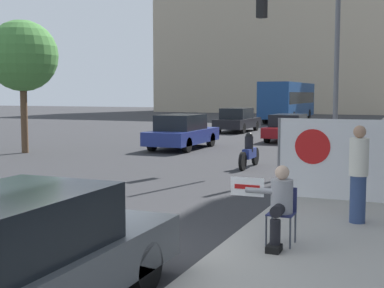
{
  "coord_description": "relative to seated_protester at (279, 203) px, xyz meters",
  "views": [
    {
      "loc": [
        4.38,
        -6.45,
        2.44
      ],
      "look_at": [
        -0.23,
        4.63,
        1.31
      ],
      "focal_mm": 50.0,
      "sensor_mm": 36.0,
      "label": 1
    }
  ],
  "objects": [
    {
      "name": "ground_plane",
      "position": [
        -2.53,
        -1.47,
        -0.78
      ],
      "size": [
        160.0,
        160.0,
        0.0
      ],
      "primitive_type": "plane",
      "color": "#303033"
    },
    {
      "name": "sidewalk_curb",
      "position": [
        0.85,
        13.53,
        -0.72
      ],
      "size": [
        3.38,
        90.0,
        0.12
      ],
      "primitive_type": "cube",
      "color": "#A8A399",
      "rests_on": "ground_plane"
    },
    {
      "name": "building_backdrop_far",
      "position": [
        -4.53,
        62.48,
        10.28
      ],
      "size": [
        52.0,
        12.0,
        22.12
      ],
      "color": "tan",
      "rests_on": "ground_plane"
    },
    {
      "name": "seated_protester",
      "position": [
        0.0,
        0.0,
        0.0
      ],
      "size": [
        1.0,
        0.77,
        1.23
      ],
      "rotation": [
        0.0,
        0.0,
        -0.36
      ],
      "color": "#474C56",
      "rests_on": "sidewalk_curb"
    },
    {
      "name": "jogger_on_sidewalk",
      "position": [
        0.98,
        1.97,
        0.24
      ],
      "size": [
        0.34,
        0.34,
        1.76
      ],
      "rotation": [
        0.0,
        0.0,
        3.11
      ],
      "color": "#334775",
      "rests_on": "sidewalk_curb"
    },
    {
      "name": "protest_banner",
      "position": [
        0.44,
        3.48,
        0.28
      ],
      "size": [
        2.64,
        0.06,
        1.79
      ],
      "color": "slate",
      "rests_on": "sidewalk_curb"
    },
    {
      "name": "traffic_light_pole",
      "position": [
        -1.53,
        10.39,
        3.47
      ],
      "size": [
        3.02,
        2.78,
        6.15
      ],
      "color": "slate",
      "rests_on": "sidewalk_curb"
    },
    {
      "name": "parked_car_curbside",
      "position": [
        -1.89,
        -3.71,
        -0.07
      ],
      "size": [
        1.72,
        4.47,
        1.44
      ],
      "color": "#565B60",
      "rests_on": "ground_plane"
    },
    {
      "name": "car_on_road_nearest",
      "position": [
        -7.61,
        13.69,
        -0.03
      ],
      "size": [
        1.84,
        4.52,
        1.53
      ],
      "color": "navy",
      "rests_on": "ground_plane"
    },
    {
      "name": "car_on_road_midblock",
      "position": [
        -4.1,
        19.39,
        -0.09
      ],
      "size": [
        1.79,
        4.49,
        1.39
      ],
      "color": "maroon",
      "rests_on": "ground_plane"
    },
    {
      "name": "car_on_road_distant",
      "position": [
        -8.59,
        24.8,
        -0.03
      ],
      "size": [
        1.8,
        4.72,
        1.53
      ],
      "color": "black",
      "rests_on": "ground_plane"
    },
    {
      "name": "city_bus_on_road",
      "position": [
        -8.23,
        38.0,
        1.15
      ],
      "size": [
        2.52,
        11.18,
        3.37
      ],
      "color": "navy",
      "rests_on": "ground_plane"
    },
    {
      "name": "motorcycle_on_road",
      "position": [
        -3.12,
        8.96,
        -0.27
      ],
      "size": [
        0.28,
        2.07,
        1.18
      ],
      "color": "navy",
      "rests_on": "ground_plane"
    },
    {
      "name": "street_tree_near_curb",
      "position": [
        -12.97,
        9.72,
        3.17
      ],
      "size": [
        2.9,
        2.9,
        5.43
      ],
      "color": "brown",
      "rests_on": "ground_plane"
    }
  ]
}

